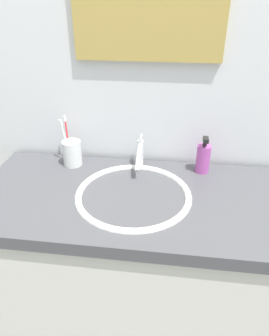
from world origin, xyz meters
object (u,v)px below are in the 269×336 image
(toothbrush_red, at_px, (67,136))
(toothbrush_cup, at_px, (72,153))
(faucet, at_px, (140,154))
(soap_dispenser, at_px, (203,158))
(toothbrush_white, at_px, (65,138))

(toothbrush_red, bearing_deg, toothbrush_cup, -53.67)
(faucet, bearing_deg, soap_dispenser, 0.93)
(toothbrush_white, distance_m, soap_dispenser, 0.55)
(toothbrush_cup, height_order, toothbrush_red, toothbrush_red)
(toothbrush_white, relative_size, soap_dispenser, 1.19)
(faucet, xyz_separation_m, toothbrush_white, (-0.30, 0.01, 0.04))
(faucet, distance_m, toothbrush_cup, 0.27)
(toothbrush_white, bearing_deg, soap_dispenser, -0.92)
(faucet, bearing_deg, toothbrush_cup, -178.74)
(soap_dispenser, bearing_deg, toothbrush_white, 179.08)
(toothbrush_cup, xyz_separation_m, toothbrush_red, (-0.02, 0.03, 0.06))
(faucet, distance_m, toothbrush_white, 0.31)
(toothbrush_cup, bearing_deg, soap_dispenser, 1.10)
(faucet, height_order, toothbrush_white, toothbrush_white)
(toothbrush_cup, height_order, toothbrush_white, toothbrush_white)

